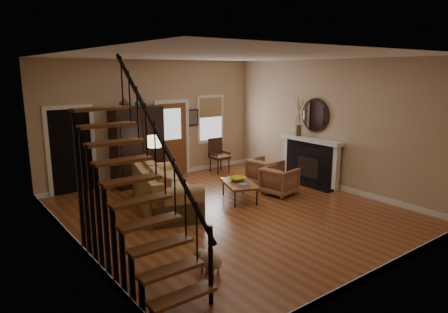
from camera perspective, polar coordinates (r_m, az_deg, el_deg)
room at (r=9.60m, az=-7.37°, el=3.06°), size 7.00×7.33×3.30m
staircase at (r=5.85m, az=-12.64°, el=-2.10°), size 0.94×2.80×3.20m
fireplace at (r=11.02m, az=12.36°, el=-0.00°), size 0.33×1.95×2.30m
armoire at (r=10.77m, az=-12.29°, el=1.41°), size 1.30×0.60×2.10m
vase_a at (r=10.39m, az=-14.12°, el=7.48°), size 0.24×0.24×0.25m
vase_b at (r=10.55m, az=-12.10°, el=7.54°), size 0.20×0.20×0.21m
sofa at (r=8.94m, az=-8.45°, el=-4.57°), size 1.66×2.63×0.91m
coffee_table at (r=9.48m, az=2.20°, el=-4.98°), size 1.01×1.28×0.43m
bowl at (r=9.55m, az=1.88°, el=-3.22°), size 0.38×0.38×0.09m
books at (r=9.12m, az=2.82°, el=-4.11°), size 0.21×0.28×0.05m
armchair_left at (r=9.97m, az=7.91°, el=-3.45°), size 0.88×0.86×0.69m
armchair_right at (r=10.73m, az=5.89°, el=-2.19°), size 0.88×0.86×0.72m
floor_lamp at (r=9.98m, az=-9.80°, el=-1.21°), size 0.36×0.36×1.46m
side_chair at (r=11.98m, az=-0.64°, el=0.14°), size 0.54×0.54×1.02m
dog at (r=6.28m, az=-1.95°, el=-14.76°), size 0.37×0.51×0.34m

